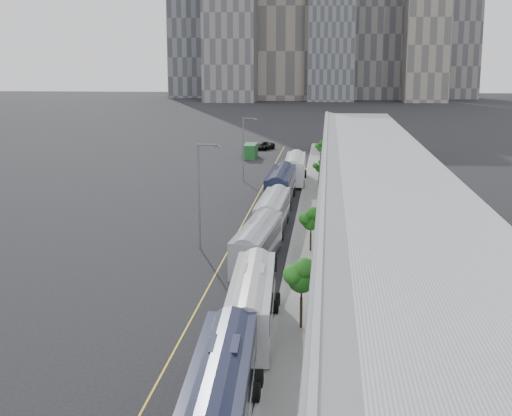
# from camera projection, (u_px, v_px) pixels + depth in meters

# --- Properties ---
(sidewalk) EXTENTS (10.00, 170.00, 0.12)m
(sidewalk) POSITION_uv_depth(u_px,v_px,m) (343.00, 246.00, 66.56)
(sidewalk) COLOR gray
(sidewalk) RESTS_ON ground
(lane_line) EXTENTS (0.12, 160.00, 0.02)m
(lane_line) POSITION_uv_depth(u_px,v_px,m) (232.00, 244.00, 67.61)
(lane_line) COLOR gold
(lane_line) RESTS_ON ground
(depot) EXTENTS (12.45, 160.40, 7.20)m
(depot) POSITION_uv_depth(u_px,v_px,m) (388.00, 211.00, 65.47)
(depot) COLOR gray
(depot) RESTS_ON ground
(bus_1) EXTENTS (3.38, 13.48, 3.91)m
(bus_1) POSITION_uv_depth(u_px,v_px,m) (221.00, 402.00, 32.61)
(bus_1) COLOR #151A31
(bus_1) RESTS_ON ground
(bus_2) EXTENTS (3.28, 13.13, 3.80)m
(bus_2) POSITION_uv_depth(u_px,v_px,m) (252.00, 307.00, 45.35)
(bus_2) COLOR #B7B7B9
(bus_2) RESTS_ON ground
(bus_3) EXTENTS (3.44, 12.48, 3.60)m
(bus_3) POSITION_uv_depth(u_px,v_px,m) (257.00, 247.00, 60.45)
(bus_3) COLOR gray
(bus_3) RESTS_ON ground
(bus_4) EXTENTS (2.90, 12.61, 3.67)m
(bus_4) POSITION_uv_depth(u_px,v_px,m) (273.00, 215.00, 73.01)
(bus_4) COLOR #B0B4BA
(bus_4) RESTS_ON ground
(bus_5) EXTENTS (3.10, 14.03, 4.09)m
(bus_5) POSITION_uv_depth(u_px,v_px,m) (281.00, 188.00, 87.53)
(bus_5) COLOR #171C34
(bus_5) RESTS_ON ground
(bus_6) EXTENTS (2.98, 13.44, 3.92)m
(bus_6) POSITION_uv_depth(u_px,v_px,m) (295.00, 171.00, 101.77)
(bus_6) COLOR white
(bus_6) RESTS_ON ground
(tree_1) EXTENTS (1.81, 1.81, 4.55)m
(tree_1) POSITION_uv_depth(u_px,v_px,m) (302.00, 276.00, 45.31)
(tree_1) COLOR black
(tree_1) RESTS_ON ground
(tree_2) EXTENTS (1.59, 1.59, 3.83)m
(tree_2) POSITION_uv_depth(u_px,v_px,m) (311.00, 219.00, 64.22)
(tree_2) COLOR black
(tree_2) RESTS_ON ground
(tree_3) EXTENTS (1.02, 1.02, 3.84)m
(tree_3) POSITION_uv_depth(u_px,v_px,m) (319.00, 168.00, 93.98)
(tree_3) COLOR black
(tree_3) RESTS_ON ground
(tree_4) EXTENTS (1.19, 1.19, 4.15)m
(tree_4) POSITION_uv_depth(u_px,v_px,m) (321.00, 148.00, 114.13)
(tree_4) COLOR black
(tree_4) RESTS_ON ground
(street_lamp_near) EXTENTS (2.04, 0.22, 9.74)m
(street_lamp_near) POSITION_uv_depth(u_px,v_px,m) (201.00, 189.00, 64.80)
(street_lamp_near) COLOR #59595E
(street_lamp_near) RESTS_ON ground
(street_lamp_far) EXTENTS (2.04, 0.22, 9.17)m
(street_lamp_far) POSITION_uv_depth(u_px,v_px,m) (245.00, 145.00, 101.95)
(street_lamp_far) COLOR #59595E
(street_lamp_far) RESTS_ON ground
(shipping_container) EXTENTS (2.19, 5.89, 2.51)m
(shipping_container) POSITION_uv_depth(u_px,v_px,m) (250.00, 151.00, 127.87)
(shipping_container) COLOR #174B1F
(shipping_container) RESTS_ON ground
(suv) EXTENTS (4.26, 5.88, 1.49)m
(suv) POSITION_uv_depth(u_px,v_px,m) (264.00, 146.00, 140.15)
(suv) COLOR black
(suv) RESTS_ON ground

